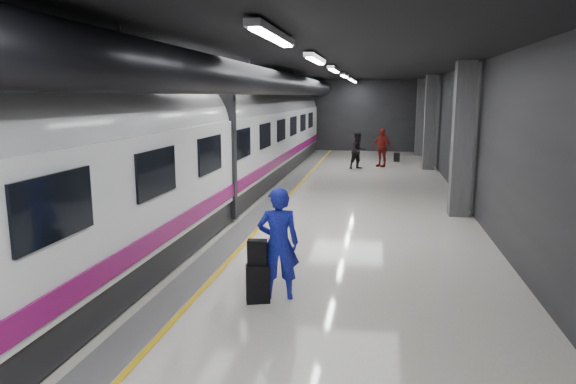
{
  "coord_description": "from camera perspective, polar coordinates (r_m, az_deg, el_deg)",
  "views": [
    {
      "loc": [
        2.18,
        -13.63,
        3.52
      ],
      "look_at": [
        0.01,
        -1.46,
        1.2
      ],
      "focal_mm": 32.0,
      "sensor_mm": 36.0,
      "label": 1
    }
  ],
  "objects": [
    {
      "name": "suitcase_far",
      "position": [
        28.55,
        11.99,
        3.8
      ],
      "size": [
        0.33,
        0.23,
        0.47
      ],
      "primitive_type": "cube",
      "rotation": [
        0.0,
        0.0,
        -0.06
      ],
      "color": "black",
      "rests_on": "ground"
    },
    {
      "name": "traveler_far_b",
      "position": [
        26.27,
        10.37,
        4.88
      ],
      "size": [
        1.2,
        1.02,
        1.93
      ],
      "primitive_type": "imported",
      "rotation": [
        0.0,
        0.0,
        -0.6
      ],
      "color": "maroon",
      "rests_on": "ground"
    },
    {
      "name": "traveler_far_a",
      "position": [
        25.28,
        7.8,
        4.59
      ],
      "size": [
        1.11,
        1.05,
        1.8
      ],
      "primitive_type": "imported",
      "rotation": [
        0.0,
        0.0,
        0.59
      ],
      "color": "black",
      "rests_on": "ground"
    },
    {
      "name": "train",
      "position": [
        14.74,
        -11.57,
        4.78
      ],
      "size": [
        3.05,
        38.0,
        4.05
      ],
      "color": "black",
      "rests_on": "ground"
    },
    {
      "name": "platform_hall",
      "position": [
        14.79,
        0.54,
        10.71
      ],
      "size": [
        10.02,
        40.02,
        4.51
      ],
      "color": "black",
      "rests_on": "ground"
    },
    {
      "name": "ground",
      "position": [
        14.24,
        1.01,
        -3.67
      ],
      "size": [
        40.0,
        40.0,
        0.0
      ],
      "primitive_type": "plane",
      "color": "silver",
      "rests_on": "ground"
    },
    {
      "name": "suitcase_main",
      "position": [
        9.0,
        -3.37,
        -10.12
      ],
      "size": [
        0.46,
        0.37,
        0.66
      ],
      "primitive_type": "cube",
      "rotation": [
        0.0,
        0.0,
        0.31
      ],
      "color": "black",
      "rests_on": "ground"
    },
    {
      "name": "shoulder_bag",
      "position": [
        8.84,
        -3.43,
        -6.72
      ],
      "size": [
        0.36,
        0.22,
        0.45
      ],
      "primitive_type": "cube",
      "rotation": [
        0.0,
        0.0,
        0.14
      ],
      "color": "black",
      "rests_on": "suitcase_main"
    },
    {
      "name": "traveler_main",
      "position": [
        8.94,
        -1.08,
        -5.75
      ],
      "size": [
        0.81,
        0.62,
        1.99
      ],
      "primitive_type": "imported",
      "rotation": [
        0.0,
        0.0,
        3.36
      ],
      "color": "#1B2ED0",
      "rests_on": "ground"
    }
  ]
}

